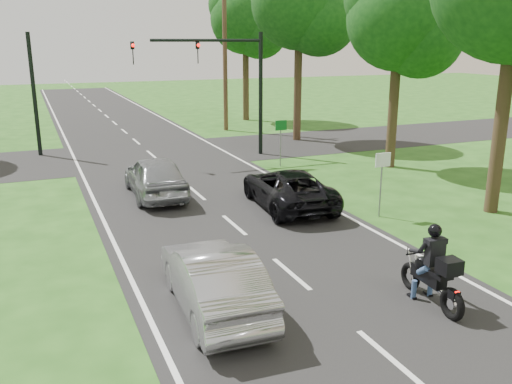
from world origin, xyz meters
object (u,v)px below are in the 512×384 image
Objects in this scene: silver_sedan at (214,279)px; utility_pole_far at (225,49)px; motorcycle_rider at (434,274)px; sign_green at (281,132)px; dark_suv at (288,188)px; traffic_signal at (225,72)px; sign_white at (382,169)px; silver_suv at (155,176)px.

silver_sedan is 0.43× the size of utility_pole_far.
sign_green is at bearing 82.19° from motorcycle_rider.
dark_suv is 0.74× the size of traffic_signal.
silver_sedan is at bearing -110.35° from utility_pole_far.
silver_sedan is (-4.43, 1.62, -0.01)m from motorcycle_rider.
sign_white is at bearing -82.95° from traffic_signal.
silver_sedan is 0.67× the size of traffic_signal.
traffic_signal is at bearing 117.38° from sign_green.
motorcycle_rider is at bearing -99.46° from utility_pole_far.
silver_sedan reaches higher than dark_suv.
sign_white and sign_green have the same top height.
sign_white is at bearing -147.73° from silver_sedan.
sign_white reaches higher than silver_sedan.
dark_suv is 0.47× the size of utility_pole_far.
motorcycle_rider is 1.01× the size of sign_green.
sign_green reaches higher than motorcycle_rider.
utility_pole_far is 4.71× the size of sign_white.
silver_sedan is 2.00× the size of sign_green.
utility_pole_far reaches higher than traffic_signal.
dark_suv is 3.28m from sign_white.
motorcycle_rider is 13.91m from sign_green.
silver_suv is 2.11× the size of sign_green.
sign_white is (2.29, -2.17, 0.93)m from dark_suv.
dark_suv is at bearing -102.66° from utility_pole_far.
silver_suv is at bearing -119.18° from utility_pole_far.
utility_pole_far is (3.79, 16.85, 4.41)m from dark_suv.
utility_pole_far is 11.63m from sign_green.
sign_white is 8.00m from sign_green.
sign_green is (0.20, 8.00, 0.00)m from sign_white.
sign_white is (2.60, 5.60, 0.87)m from motorcycle_rider.
motorcycle_rider is at bearing 110.04° from silver_suv.
sign_white is at bearing 68.90° from motorcycle_rider.
motorcycle_rider reaches higher than dark_suv.
sign_green is at bearing -118.36° from silver_sedan.
sign_white is at bearing -91.43° from sign_green.
motorcycle_rider is at bearing -101.64° from sign_green.
sign_green is (2.80, 13.60, 0.87)m from motorcycle_rider.
motorcycle_rider is 0.45× the size of dark_suv.
sign_green reaches higher than dark_suv.
dark_suv is at bearing 143.64° from silver_suv.
sign_white is at bearing 141.64° from dark_suv.
motorcycle_rider reaches higher than silver_suv.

